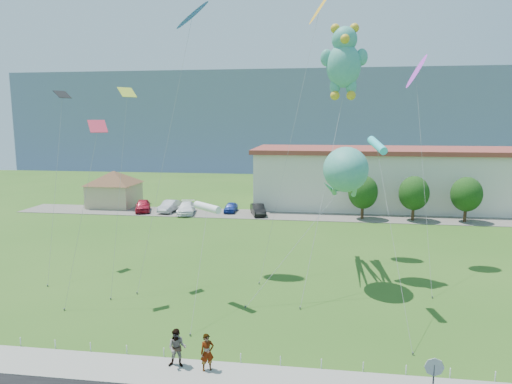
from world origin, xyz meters
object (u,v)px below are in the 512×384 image
(teddy_bear_kite, at_px, (344,60))
(pedestrian_right, at_px, (177,348))
(warehouse, at_px, (475,178))
(stop_sign, at_px, (434,372))
(pavilion, at_px, (114,185))
(pedestrian_left, at_px, (207,352))
(parked_car_silver, at_px, (170,206))
(octopus_kite, at_px, (345,177))
(parked_car_blue, at_px, (231,207))
(parked_car_black, at_px, (258,209))
(parked_car_white, at_px, (186,208))
(parked_car_red, at_px, (143,206))

(teddy_bear_kite, bearing_deg, pedestrian_right, -117.84)
(warehouse, distance_m, stop_sign, 51.00)
(pavilion, xyz_separation_m, pedestrian_left, (23.56, -40.36, -2.01))
(stop_sign, height_order, teddy_bear_kite, teddy_bear_kite)
(teddy_bear_kite, bearing_deg, stop_sign, -79.84)
(teddy_bear_kite, bearing_deg, parked_car_silver, 134.64)
(stop_sign, height_order, octopus_kite, octopus_kite)
(pedestrian_right, xyz_separation_m, parked_car_blue, (-4.88, 38.21, -0.37))
(parked_car_silver, bearing_deg, octopus_kite, -41.44)
(pedestrian_right, bearing_deg, parked_car_blue, 93.05)
(warehouse, xyz_separation_m, stop_sign, (-16.50, -48.21, -2.26))
(pavilion, height_order, octopus_kite, octopus_kite)
(warehouse, distance_m, pedestrian_right, 54.12)
(warehouse, bearing_deg, parked_car_blue, -166.29)
(pavilion, relative_size, stop_sign, 3.68)
(pedestrian_left, distance_m, parked_car_black, 36.98)
(parked_car_blue, xyz_separation_m, octopus_kite, (13.39, -24.49, 7.26))
(stop_sign, relative_size, parked_car_silver, 0.55)
(pavilion, height_order, warehouse, warehouse)
(stop_sign, xyz_separation_m, octopus_kite, (-2.96, 15.70, 6.07))
(pedestrian_right, height_order, teddy_bear_kite, teddy_bear_kite)
(pedestrian_right, relative_size, parked_car_silver, 0.42)
(parked_car_silver, distance_m, parked_car_white, 2.71)
(pedestrian_right, relative_size, teddy_bear_kite, 0.10)
(pavilion, bearing_deg, parked_car_silver, -18.19)
(parked_car_red, height_order, teddy_bear_kite, teddy_bear_kite)
(stop_sign, bearing_deg, pavilion, 128.44)
(octopus_kite, relative_size, teddy_bear_kite, 0.61)
(pedestrian_right, height_order, parked_car_blue, pedestrian_right)
(parked_car_red, distance_m, parked_car_silver, 3.59)
(pavilion, relative_size, parked_car_silver, 2.03)
(parked_car_black, bearing_deg, stop_sign, -88.78)
(pavilion, relative_size, parked_car_blue, 2.53)
(pavilion, distance_m, parked_car_red, 6.78)
(parked_car_silver, distance_m, parked_car_black, 11.93)
(warehouse, xyz_separation_m, parked_car_white, (-38.38, -9.90, -3.33))
(parked_car_white, height_order, teddy_bear_kite, teddy_bear_kite)
(parked_car_red, distance_m, teddy_bear_kite, 36.20)
(stop_sign, bearing_deg, pedestrian_left, 169.49)
(pedestrian_left, bearing_deg, pavilion, 93.25)
(parked_car_black, bearing_deg, parked_car_red, 162.78)
(stop_sign, distance_m, parked_car_white, 44.13)
(pavilion, bearing_deg, stop_sign, -51.56)
(parked_car_red, bearing_deg, parked_car_blue, -12.46)
(parked_car_blue, xyz_separation_m, parked_car_black, (3.84, -1.45, 0.09))
(pavilion, bearing_deg, pedestrian_right, -61.30)
(parked_car_red, bearing_deg, parked_car_silver, -13.33)
(pavilion, relative_size, octopus_kite, 0.79)
(stop_sign, bearing_deg, pedestrian_right, 170.23)
(warehouse, xyz_separation_m, pedestrian_left, (-26.44, -46.36, -3.11))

